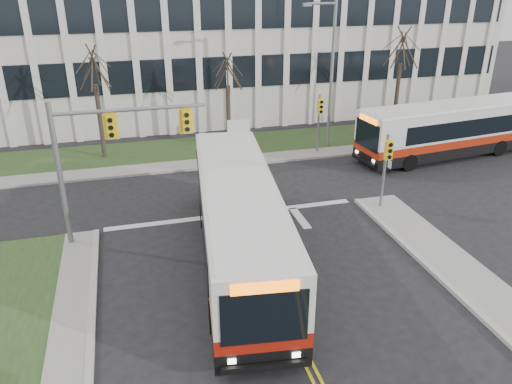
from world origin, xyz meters
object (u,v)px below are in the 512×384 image
object	(u,v)px
streetlight	(329,69)
bus_main	(239,224)
bus_cross	(450,131)
directory_sign	(239,132)

from	to	relation	value
streetlight	bus_main	bearing A→B (deg)	-125.44
bus_main	bus_cross	size ratio (longest dim) A/B	1.05
streetlight	directory_sign	world-z (taller)	streetlight
bus_main	bus_cross	xyz separation A→B (m)	(15.59, 8.87, -0.09)
streetlight	bus_main	distance (m)	15.39
bus_main	bus_cross	world-z (taller)	bus_main
streetlight	bus_cross	size ratio (longest dim) A/B	0.75
directory_sign	bus_main	bearing A→B (deg)	-103.18
streetlight	directory_sign	size ratio (longest dim) A/B	4.60
directory_sign	bus_main	distance (m)	13.89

